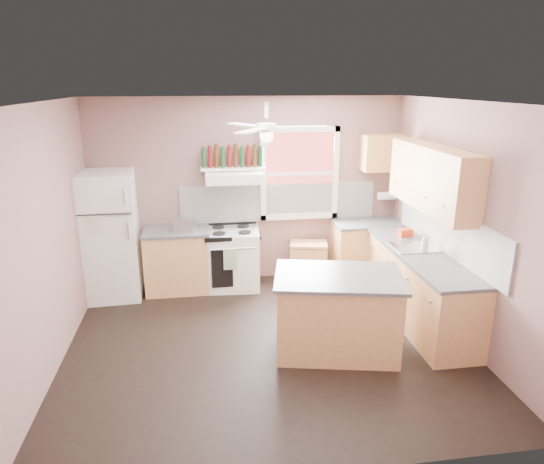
{
  "coord_description": "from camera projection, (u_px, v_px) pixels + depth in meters",
  "views": [
    {
      "loc": [
        -0.66,
        -4.92,
        2.9
      ],
      "look_at": [
        0.1,
        0.3,
        1.25
      ],
      "focal_mm": 32.0,
      "sensor_mm": 36.0,
      "label": 1
    }
  ],
  "objects": [
    {
      "name": "floor",
      "position": [
        267.0,
        343.0,
        5.6
      ],
      "size": [
        4.5,
        4.5,
        0.0
      ],
      "primitive_type": "plane",
      "color": "black",
      "rests_on": "ground"
    },
    {
      "name": "ceiling",
      "position": [
        266.0,
        102.0,
        4.79
      ],
      "size": [
        4.5,
        4.5,
        0.0
      ],
      "primitive_type": "plane",
      "color": "white",
      "rests_on": "ground"
    },
    {
      "name": "wall_back",
      "position": [
        248.0,
        191.0,
        7.11
      ],
      "size": [
        4.5,
        0.05,
        2.7
      ],
      "primitive_type": "cube",
      "color": "#795854",
      "rests_on": "ground"
    },
    {
      "name": "wall_right",
      "position": [
        465.0,
        223.0,
        5.51
      ],
      "size": [
        0.05,
        4.0,
        2.7
      ],
      "primitive_type": "cube",
      "color": "#795854",
      "rests_on": "ground"
    },
    {
      "name": "wall_left",
      "position": [
        44.0,
        241.0,
        4.88
      ],
      "size": [
        0.05,
        4.0,
        2.7
      ],
      "primitive_type": "cube",
      "color": "#795854",
      "rests_on": "ground"
    },
    {
      "name": "backsplash_back",
      "position": [
        279.0,
        202.0,
        7.19
      ],
      "size": [
        2.9,
        0.03,
        0.55
      ],
      "primitive_type": "cube",
      "color": "white",
      "rests_on": "wall_back"
    },
    {
      "name": "backsplash_right",
      "position": [
        447.0,
        230.0,
        5.84
      ],
      "size": [
        0.03,
        2.6,
        0.55
      ],
      "primitive_type": "cube",
      "color": "white",
      "rests_on": "wall_right"
    },
    {
      "name": "window_view",
      "position": [
        299.0,
        173.0,
        7.1
      ],
      "size": [
        1.0,
        0.02,
        1.2
      ],
      "primitive_type": "cube",
      "color": "maroon",
      "rests_on": "wall_back"
    },
    {
      "name": "window_frame",
      "position": [
        300.0,
        174.0,
        7.07
      ],
      "size": [
        1.16,
        0.07,
        1.36
      ],
      "primitive_type": "cube",
      "color": "white",
      "rests_on": "wall_back"
    },
    {
      "name": "refrigerator",
      "position": [
        109.0,
        236.0,
        6.6
      ],
      "size": [
        0.78,
        0.76,
        1.76
      ],
      "primitive_type": "cube",
      "rotation": [
        0.0,
        0.0,
        0.06
      ],
      "color": "white",
      "rests_on": "floor"
    },
    {
      "name": "base_cabinet_left",
      "position": [
        178.0,
        261.0,
        6.93
      ],
      "size": [
        0.9,
        0.6,
        0.86
      ],
      "primitive_type": "cube",
      "color": "#B97E4D",
      "rests_on": "floor"
    },
    {
      "name": "counter_left",
      "position": [
        176.0,
        231.0,
        6.8
      ],
      "size": [
        0.92,
        0.62,
        0.04
      ],
      "primitive_type": "cube",
      "color": "#47474A",
      "rests_on": "base_cabinet_left"
    },
    {
      "name": "toaster",
      "position": [
        185.0,
        225.0,
        6.71
      ],
      "size": [
        0.32,
        0.25,
        0.18
      ],
      "primitive_type": "cube",
      "rotation": [
        0.0,
        0.0,
        -0.37
      ],
      "color": "silver",
      "rests_on": "counter_left"
    },
    {
      "name": "stove",
      "position": [
        232.0,
        259.0,
        7.03
      ],
      "size": [
        0.82,
        0.69,
        0.86
      ],
      "primitive_type": "cube",
      "rotation": [
        0.0,
        0.0,
        -0.07
      ],
      "color": "white",
      "rests_on": "floor"
    },
    {
      "name": "range_hood",
      "position": [
        234.0,
        177.0,
        6.74
      ],
      "size": [
        0.78,
        0.5,
        0.14
      ],
      "primitive_type": "cube",
      "color": "white",
      "rests_on": "wall_back"
    },
    {
      "name": "bottle_shelf",
      "position": [
        233.0,
        168.0,
        6.82
      ],
      "size": [
        0.9,
        0.26,
        0.03
      ],
      "primitive_type": "cube",
      "color": "white",
      "rests_on": "range_hood"
    },
    {
      "name": "cart",
      "position": [
        308.0,
        263.0,
        7.29
      ],
      "size": [
        0.61,
        0.47,
        0.55
      ],
      "primitive_type": "cube",
      "rotation": [
        0.0,
        0.0,
        -0.21
      ],
      "color": "#B97E4D",
      "rests_on": "floor"
    },
    {
      "name": "base_cabinet_corner",
      "position": [
        367.0,
        252.0,
        7.32
      ],
      "size": [
        1.0,
        0.6,
        0.86
      ],
      "primitive_type": "cube",
      "color": "#B97E4D",
      "rests_on": "floor"
    },
    {
      "name": "base_cabinet_right",
      "position": [
        419.0,
        288.0,
        6.02
      ],
      "size": [
        0.6,
        2.2,
        0.86
      ],
      "primitive_type": "cube",
      "color": "#B97E4D",
      "rests_on": "floor"
    },
    {
      "name": "counter_corner",
      "position": [
        368.0,
        223.0,
        7.18
      ],
      "size": [
        1.02,
        0.62,
        0.04
      ],
      "primitive_type": "cube",
      "color": "#47474A",
      "rests_on": "base_cabinet_corner"
    },
    {
      "name": "counter_right",
      "position": [
        422.0,
        254.0,
        5.89
      ],
      "size": [
        0.62,
        2.22,
        0.04
      ],
      "primitive_type": "cube",
      "color": "#47474A",
      "rests_on": "base_cabinet_right"
    },
    {
      "name": "sink",
      "position": [
        415.0,
        248.0,
        6.07
      ],
      "size": [
        0.55,
        0.45,
        0.03
      ],
      "primitive_type": "cube",
      "color": "silver",
      "rests_on": "counter_right"
    },
    {
      "name": "faucet",
      "position": [
        427.0,
        242.0,
        6.07
      ],
      "size": [
        0.03,
        0.03,
        0.14
      ],
      "primitive_type": "cylinder",
      "color": "silver",
      "rests_on": "sink"
    },
    {
      "name": "upper_cabinet_right",
      "position": [
        432.0,
        178.0,
        5.83
      ],
      "size": [
        0.33,
        1.8,
        0.76
      ],
      "primitive_type": "cube",
      "color": "#B97E4D",
      "rests_on": "wall_right"
    },
    {
      "name": "upper_cabinet_corner",
      "position": [
        383.0,
        153.0,
        7.03
      ],
      "size": [
        0.6,
        0.33,
        0.52
      ],
      "primitive_type": "cube",
      "color": "#B97E4D",
      "rests_on": "wall_back"
    },
    {
      "name": "paper_towel",
      "position": [
        387.0,
        196.0,
        7.27
      ],
      "size": [
        0.26,
        0.12,
        0.12
      ],
      "primitive_type": "cylinder",
      "rotation": [
        0.0,
        1.57,
        0.0
      ],
      "color": "white",
      "rests_on": "wall_back"
    },
    {
      "name": "island",
      "position": [
        337.0,
        315.0,
        5.35
      ],
      "size": [
        1.44,
        1.07,
        0.86
      ],
      "primitive_type": "cube",
      "rotation": [
        0.0,
        0.0,
        -0.21
      ],
      "color": "#B97E4D",
      "rests_on": "floor"
    },
    {
      "name": "island_top",
      "position": [
        339.0,
        277.0,
        5.21
      ],
      "size": [
        1.53,
        1.16,
        0.04
      ],
      "primitive_type": "cube",
      "rotation": [
        0.0,
        0.0,
        -0.21
      ],
      "color": "#47474A",
      "rests_on": "island"
    },
    {
      "name": "ceiling_fan_hub",
      "position": [
        266.0,
        127.0,
        4.87
      ],
      "size": [
        0.2,
        0.2,
        0.08
      ],
      "primitive_type": "cylinder",
      "color": "white",
      "rests_on": "ceiling"
    },
    {
      "name": "soap_bottle",
      "position": [
        425.0,
        243.0,
        5.89
      ],
      "size": [
        0.11,
        0.11,
        0.23
      ],
      "primitive_type": "imported",
      "rotation": [
        0.0,
        0.0,
        3.36
      ],
      "color": "silver",
      "rests_on": "counter_right"
    },
    {
      "name": "red_caddy",
      "position": [
        405.0,
        233.0,
        6.5
      ],
      "size": [
        0.2,
        0.15,
        0.1
      ],
      "primitive_type": "cube",
      "rotation": [
        0.0,
        0.0,
        0.17
      ],
      "color": "red",
      "rests_on": "counter_right"
    },
    {
      "name": "wine_bottles",
      "position": [
        233.0,
        157.0,
        6.77
      ],
      "size": [
        0.86,
        0.06,
        0.31
      ],
      "color": "#143819",
      "rests_on": "bottle_shelf"
    }
  ]
}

